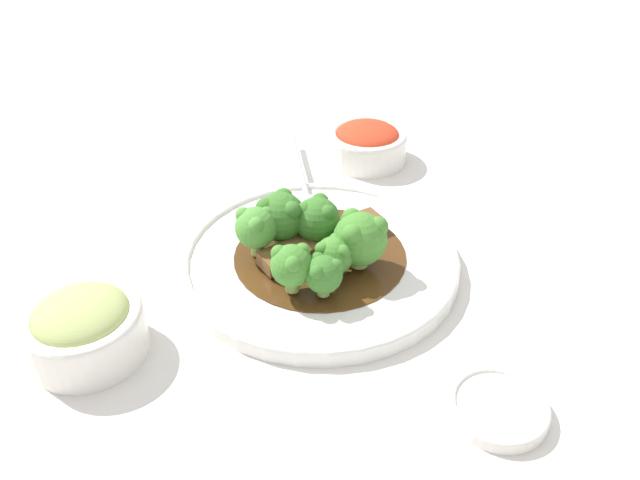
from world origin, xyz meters
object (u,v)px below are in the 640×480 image
Objects in this scene: broccoli_floret_3 at (317,219)px; main_plate at (320,259)px; serving_spoon at (308,198)px; beef_strip_1 at (290,254)px; sauce_dish at (498,407)px; broccoli_floret_1 at (360,238)px; broccoli_floret_6 at (281,215)px; broccoli_floret_4 at (324,274)px; side_bowl_appetizer at (84,327)px; broccoli_floret_5 at (292,265)px; beef_strip_0 at (345,226)px; beef_strip_2 at (305,219)px; side_bowl_kimchi at (367,143)px; broccoli_floret_0 at (334,255)px; broccoli_floret_2 at (256,227)px.

main_plate is at bearing -38.02° from broccoli_floret_3.
beef_strip_1 is at bearing -56.41° from serving_spoon.
broccoli_floret_3 reaches higher than sauce_dish.
broccoli_floret_6 is at bearing -165.00° from broccoli_floret_1.
broccoli_floret_1 reaches higher than broccoli_floret_4.
broccoli_floret_5 is at bearing 61.15° from side_bowl_appetizer.
beef_strip_2 reaches higher than beef_strip_0.
side_bowl_kimchi is at bearing 106.25° from broccoli_floret_6.
beef_strip_0 is 0.42× the size of serving_spoon.
broccoli_floret_3 is at bearing 37.71° from broccoli_floret_6.
sauce_dish is (0.20, -0.03, -0.04)m from broccoli_floret_0.
beef_strip_2 is at bearing 141.61° from broccoli_floret_4.
broccoli_floret_3 is 1.26× the size of broccoli_floret_4.
beef_strip_1 is (-0.01, -0.03, 0.02)m from main_plate.
broccoli_floret_4 is 0.21m from side_bowl_appetizer.
sauce_dish is at bearing -13.23° from broccoli_floret_3.
broccoli_floret_1 is 0.06m from broccoli_floret_4.
broccoli_floret_5 reaches higher than broccoli_floret_4.
beef_strip_2 is at bearing -151.90° from beef_strip_0.
beef_strip_0 is at bearing 76.65° from side_bowl_appetizer.
side_bowl_kimchi reaches higher than serving_spoon.
broccoli_floret_1 reaches higher than main_plate.
broccoli_floret_5 is at bearing -52.63° from serving_spoon.
broccoli_floret_5 is (0.03, -0.11, 0.02)m from beef_strip_0.
broccoli_floret_1 is 1.18× the size of broccoli_floret_5.
broccoli_floret_3 is 0.23m from side_bowl_kimchi.
broccoli_floret_3 is at bearing -179.87° from broccoli_floret_1.
broccoli_floret_5 is at bearing -76.74° from beef_strip_0.
broccoli_floret_6 reaches higher than sauce_dish.
broccoli_floret_3 reaches higher than main_plate.
side_bowl_appetizer is at bearing -103.46° from broccoli_floret_3.
broccoli_floret_4 is at bearing -2.16° from broccoli_floret_2.
side_bowl_appetizer is (-0.03, -0.21, -0.02)m from broccoli_floret_6.
broccoli_floret_6 is at bearing -163.42° from main_plate.
side_bowl_appetizer is at bearing -107.10° from main_plate.
side_bowl_appetizer is at bearing -106.33° from beef_strip_1.
beef_strip_0 is 1.39× the size of broccoli_floret_1.
main_plate is 0.05m from beef_strip_0.
beef_strip_1 is 0.11m from serving_spoon.
broccoli_floret_1 is at bearing 64.50° from side_bowl_appetizer.
serving_spoon is at bearing 139.85° from broccoli_floret_3.
beef_strip_0 is 0.20m from side_bowl_kimchi.
sauce_dish is (0.28, -0.00, -0.04)m from broccoli_floret_2.
beef_strip_0 is 0.77× the size of side_bowl_kimchi.
broccoli_floret_6 reaches higher than broccoli_floret_3.
broccoli_floret_2 is 0.07m from broccoli_floret_5.
serving_spoon is 1.85× the size of side_bowl_kimchi.
main_plate is 0.10m from serving_spoon.
broccoli_floret_6 is (-0.09, 0.03, 0.01)m from broccoli_floret_4.
broccoli_floret_6 reaches higher than main_plate.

